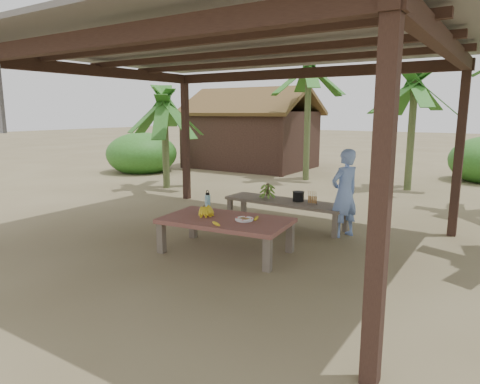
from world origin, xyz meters
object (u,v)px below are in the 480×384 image
Objects in this scene: plate at (244,219)px; cooking_pot at (298,197)px; ripe_banana_bunch at (204,210)px; woman at (345,193)px; bench at (285,204)px; work_table at (226,223)px; water_flask at (208,202)px.

plate is 1.83m from cooking_pot.
woman is at bearing 49.30° from ripe_banana_bunch.
bench is 1.77m from plate.
plate is at bearing 6.18° from ripe_banana_bunch.
bench is at bearing -66.98° from woman.
water_flask is at bearing 145.48° from work_table.
bench is at bearing 77.87° from ripe_banana_bunch.
cooking_pot is at bearing 63.91° from water_flask.
plate is (0.25, -1.75, 0.12)m from bench.
cooking_pot is at bearing 75.91° from work_table.
bench is 8.60× the size of plate.
work_table is 0.30m from plate.
plate reaches higher than work_table.
woman is (1.49, 1.73, 0.13)m from ripe_banana_bunch.
woman reaches higher than bench.
woman reaches higher than plate.
bench is at bearing 82.41° from work_table.
woman is (1.66, 1.42, 0.08)m from water_flask.
bench is 1.87m from ripe_banana_bunch.
cooking_pot is (0.22, 0.08, 0.14)m from bench.
woman reaches higher than water_flask.
water_flask is at bearing 119.14° from ripe_banana_bunch.
bench is 0.27m from cooking_pot.
plate is (0.28, 0.04, 0.08)m from work_table.
water_flask is (-0.17, 0.31, 0.05)m from ripe_banana_bunch.
water_flask reaches higher than work_table.
cooking_pot is (-0.04, 1.83, 0.01)m from plate.
bench is at bearing -159.63° from cooking_pot.
woman is (1.13, 1.71, 0.28)m from work_table.
cooking_pot reaches higher than work_table.
woman is at bearing 49.89° from work_table.
bench is 1.56× the size of woman.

